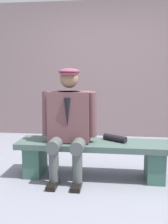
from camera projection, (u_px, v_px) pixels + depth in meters
ground_plane at (93, 176)px, 3.10m from camera, size 30.00×30.00×0.00m
bench at (93, 153)px, 3.05m from camera, size 1.79×0.45×0.42m
seated_man at (69, 120)px, 2.97m from camera, size 0.64×0.61×1.27m
rolled_magazine at (115, 138)px, 3.06m from camera, size 0.29×0.22×0.08m
stadium_wall at (103, 70)px, 5.00m from camera, size 12.00×0.24×2.53m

